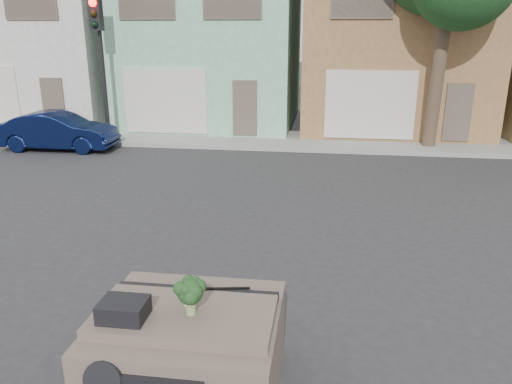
# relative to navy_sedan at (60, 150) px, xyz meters

# --- Properties ---
(ground_plane) EXTENTS (120.00, 120.00, 0.00)m
(ground_plane) POSITION_rel_navy_sedan_xyz_m (7.72, -8.26, 0.00)
(ground_plane) COLOR #303033
(ground_plane) RESTS_ON ground
(sidewalk) EXTENTS (40.00, 3.00, 0.15)m
(sidewalk) POSITION_rel_navy_sedan_xyz_m (7.72, 2.24, 0.07)
(sidewalk) COLOR gray
(sidewalk) RESTS_ON ground
(townhouse_white) EXTENTS (7.20, 8.20, 7.55)m
(townhouse_white) POSITION_rel_navy_sedan_xyz_m (-3.28, 6.24, 3.77)
(townhouse_white) COLOR silver
(townhouse_white) RESTS_ON ground
(townhouse_mint) EXTENTS (7.20, 8.20, 7.55)m
(townhouse_mint) POSITION_rel_navy_sedan_xyz_m (4.22, 6.24, 3.77)
(townhouse_mint) COLOR #8DC7A3
(townhouse_mint) RESTS_ON ground
(townhouse_tan) EXTENTS (7.20, 8.20, 7.55)m
(townhouse_tan) POSITION_rel_navy_sedan_xyz_m (11.72, 6.24, 3.77)
(townhouse_tan) COLOR #956A42
(townhouse_tan) RESTS_ON ground
(navy_sedan) EXTENTS (4.00, 1.48, 1.31)m
(navy_sedan) POSITION_rel_navy_sedan_xyz_m (0.00, 0.00, 0.00)
(navy_sedan) COLOR #091236
(navy_sedan) RESTS_ON ground
(traffic_signal) EXTENTS (0.40, 0.40, 5.10)m
(traffic_signal) POSITION_rel_navy_sedan_xyz_m (1.22, 1.24, 2.55)
(traffic_signal) COLOR black
(traffic_signal) RESTS_ON ground
(tree_near) EXTENTS (4.40, 4.00, 8.50)m
(tree_near) POSITION_rel_navy_sedan_xyz_m (12.72, 1.54, 4.25)
(tree_near) COLOR #19401B
(tree_near) RESTS_ON ground
(car_dashboard) EXTENTS (2.00, 1.80, 1.12)m
(car_dashboard) POSITION_rel_navy_sedan_xyz_m (7.72, -11.26, 0.56)
(car_dashboard) COLOR brown
(car_dashboard) RESTS_ON ground
(instrument_hump) EXTENTS (0.48, 0.38, 0.20)m
(instrument_hump) POSITION_rel_navy_sedan_xyz_m (7.14, -11.61, 1.22)
(instrument_hump) COLOR black
(instrument_hump) RESTS_ON car_dashboard
(wiper_arm) EXTENTS (0.69, 0.15, 0.02)m
(wiper_arm) POSITION_rel_navy_sedan_xyz_m (8.00, -10.88, 1.13)
(wiper_arm) COLOR black
(wiper_arm) RESTS_ON car_dashboard
(broccoli) EXTENTS (0.34, 0.34, 0.41)m
(broccoli) POSITION_rel_navy_sedan_xyz_m (7.81, -11.42, 1.32)
(broccoli) COLOR #183617
(broccoli) RESTS_ON car_dashboard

